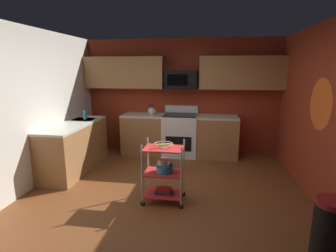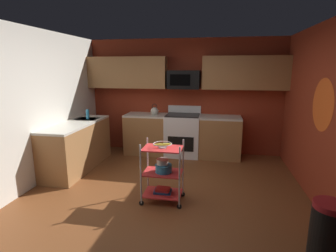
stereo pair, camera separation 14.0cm
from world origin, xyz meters
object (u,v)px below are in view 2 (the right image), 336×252
Objects in this scene: trash_can at (328,233)px; mixing_bowl_small at (163,161)px; microwave at (184,80)px; kettle at (155,111)px; oven_range at (183,135)px; rolling_cart at (163,172)px; book_stack at (163,191)px; fruit_bowl at (163,145)px; mixing_bowl_large at (163,168)px; dish_soap_bottle at (88,114)px.

mixing_bowl_small is at bearing 153.07° from trash_can.
microwave is 0.96m from kettle.
microwave is (-0.00, 0.10, 1.22)m from oven_range.
rolling_cart is 3.51× the size of book_stack.
rolling_cart is 0.42m from fruit_bowl.
mixing_bowl_small is at bearing 107.17° from book_stack.
book_stack is at bearing -90.24° from oven_range.
book_stack is at bearing 180.00° from mixing_bowl_large.
kettle is at bearing 106.24° from mixing_bowl_small.
dish_soap_bottle is (-1.88, -0.89, -0.68)m from microwave.
kettle reaches higher than oven_range.
rolling_cart is 1.39× the size of trash_can.
kettle is (-0.64, 2.19, 0.12)m from fruit_bowl.
trash_can is at bearing -26.74° from fruit_bowl.
dish_soap_bottle is (-1.87, 1.40, 0.57)m from rolling_cart.
oven_range reaches higher than book_stack.
oven_range is 2.19m from rolling_cart.
dish_soap_bottle is (-1.88, -0.79, 0.54)m from oven_range.
mixing_bowl_large is at bearing 0.00° from book_stack.
book_stack is 2.49m from dish_soap_bottle.
oven_range is 0.83m from kettle.
mixing_bowl_small is at bearing -90.29° from microwave.
trash_can reaches higher than book_stack.
rolling_cart is 0.29m from book_stack.
dish_soap_bottle reaches higher than fruit_bowl.
rolling_cart is at bearing -73.76° from kettle.
rolling_cart is 0.17m from mixing_bowl_small.
kettle reaches higher than rolling_cart.
kettle is (-0.65, -0.00, 0.52)m from oven_range.
rolling_cart is 3.63× the size of mixing_bowl_large.
dish_soap_bottle reaches higher than book_stack.
book_stack is (-0.00, 0.00, -0.29)m from rolling_cart.
mixing_bowl_small is 0.91× the size of dish_soap_bottle.
mixing_bowl_large reaches higher than book_stack.
trash_can is (1.89, -0.95, -0.55)m from fruit_bowl.
kettle is (-0.63, 2.18, 0.38)m from mixing_bowl_small.
kettle is 0.40× the size of trash_can.
rolling_cart is 5.03× the size of mixing_bowl_small.
mixing_bowl_small is at bearing 107.17° from fruit_bowl.
trash_can is at bearing -59.94° from microwave.
oven_range is at bearing 89.76° from fruit_bowl.
book_stack is 0.39× the size of trash_can.
kettle is at bearing -179.66° from oven_range.
rolling_cart reaches higher than mixing_bowl_large.
mixing_bowl_large is 2.11m from trash_can.
rolling_cart is 0.07m from mixing_bowl_large.
dish_soap_bottle reaches higher than rolling_cart.
mixing_bowl_small reaches higher than book_stack.
trash_can is (2.53, -3.14, -0.67)m from kettle.
mixing_bowl_small is at bearing -36.77° from dish_soap_bottle.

